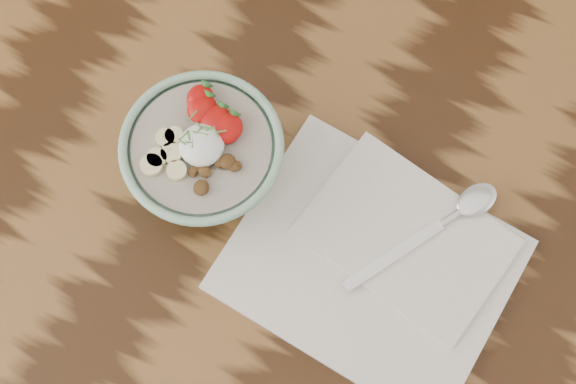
{
  "coord_description": "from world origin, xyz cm",
  "views": [
    {
      "loc": [
        2.33,
        -22.83,
        160.42
      ],
      "look_at": [
        -8.68,
        -1.3,
        85.16
      ],
      "focal_mm": 50.0,
      "sensor_mm": 36.0,
      "label": 1
    }
  ],
  "objects": [
    {
      "name": "spoon",
      "position": [
        7.47,
        7.06,
        77.21
      ],
      "size": [
        11.79,
        18.56,
        1.05
      ],
      "rotation": [
        0.0,
        0.0,
        -0.51
      ],
      "color": "silver",
      "rests_on": "napkin"
    },
    {
      "name": "table",
      "position": [
        0.0,
        0.0,
        65.7
      ],
      "size": [
        160.0,
        90.0,
        75.0
      ],
      "color": "black",
      "rests_on": "ground"
    },
    {
      "name": "napkin",
      "position": [
        2.04,
        -0.95,
        75.74
      ],
      "size": [
        30.46,
        26.05,
        1.78
      ],
      "rotation": [
        0.0,
        0.0,
        -0.07
      ],
      "color": "silver",
      "rests_on": "table"
    },
    {
      "name": "breakfast_bowl",
      "position": [
        -18.94,
        -0.64,
        80.81
      ],
      "size": [
        16.98,
        16.98,
        11.32
      ],
      "rotation": [
        0.0,
        0.0,
        0.32
      ],
      "color": "#86B598",
      "rests_on": "table"
    }
  ]
}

